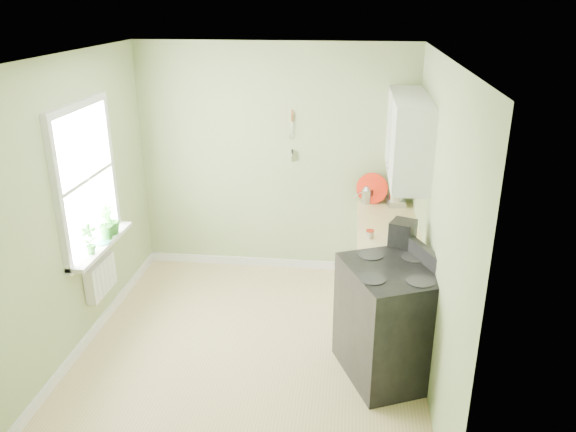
# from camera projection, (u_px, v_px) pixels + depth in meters

# --- Properties ---
(floor) EXTENTS (3.20, 3.60, 0.02)m
(floor) POSITION_uv_depth(u_px,v_px,m) (251.00, 350.00, 5.36)
(floor) COLOR tan
(floor) RESTS_ON ground
(ceiling) EXTENTS (3.20, 3.60, 0.02)m
(ceiling) POSITION_uv_depth(u_px,v_px,m) (242.00, 56.00, 4.36)
(ceiling) COLOR white
(ceiling) RESTS_ON wall_back
(wall_back) EXTENTS (3.20, 0.02, 2.70)m
(wall_back) POSITION_uv_depth(u_px,v_px,m) (275.00, 161.00, 6.53)
(wall_back) COLOR #A6B87D
(wall_back) RESTS_ON floor
(wall_left) EXTENTS (0.02, 3.60, 2.70)m
(wall_left) POSITION_uv_depth(u_px,v_px,m) (70.00, 210.00, 5.03)
(wall_left) COLOR #A6B87D
(wall_left) RESTS_ON floor
(wall_right) EXTENTS (0.02, 3.60, 2.70)m
(wall_right) POSITION_uv_depth(u_px,v_px,m) (436.00, 226.00, 4.68)
(wall_right) COLOR #A6B87D
(wall_right) RESTS_ON floor
(base_cabinets) EXTENTS (0.60, 1.60, 0.87)m
(base_cabinets) POSITION_uv_depth(u_px,v_px,m) (386.00, 269.00, 5.98)
(base_cabinets) COLOR white
(base_cabinets) RESTS_ON floor
(countertop) EXTENTS (0.64, 1.60, 0.04)m
(countertop) POSITION_uv_depth(u_px,v_px,m) (388.00, 229.00, 5.81)
(countertop) COLOR beige
(countertop) RESTS_ON base_cabinets
(upper_cabinets) EXTENTS (0.35, 1.40, 0.80)m
(upper_cabinets) POSITION_uv_depth(u_px,v_px,m) (408.00, 137.00, 5.54)
(upper_cabinets) COLOR white
(upper_cabinets) RESTS_ON wall_right
(window) EXTENTS (0.06, 1.14, 1.44)m
(window) POSITION_uv_depth(u_px,v_px,m) (85.00, 179.00, 5.24)
(window) COLOR white
(window) RESTS_ON wall_left
(window_sill) EXTENTS (0.18, 1.14, 0.04)m
(window_sill) POSITION_uv_depth(u_px,v_px,m) (101.00, 245.00, 5.47)
(window_sill) COLOR white
(window_sill) RESTS_ON wall_left
(radiator) EXTENTS (0.12, 0.50, 0.35)m
(radiator) POSITION_uv_depth(u_px,v_px,m) (100.00, 277.00, 5.55)
(radiator) COLOR white
(radiator) RESTS_ON wall_left
(wall_utensils) EXTENTS (0.02, 0.14, 0.58)m
(wall_utensils) POSITION_uv_depth(u_px,v_px,m) (292.00, 144.00, 6.40)
(wall_utensils) COLOR beige
(wall_utensils) RESTS_ON wall_back
(stove) EXTENTS (1.05, 1.07, 1.17)m
(stove) POSITION_uv_depth(u_px,v_px,m) (391.00, 321.00, 4.85)
(stove) COLOR black
(stove) RESTS_ON floor
(stand_mixer) EXTENTS (0.22, 0.33, 0.38)m
(stand_mixer) POSITION_uv_depth(u_px,v_px,m) (396.00, 190.00, 6.42)
(stand_mixer) COLOR #B2B2B7
(stand_mixer) RESTS_ON countertop
(kettle) EXTENTS (0.20, 0.12, 0.21)m
(kettle) POSITION_uv_depth(u_px,v_px,m) (366.00, 195.00, 6.46)
(kettle) COLOR silver
(kettle) RESTS_ON countertop
(coffee_maker) EXTENTS (0.27, 0.28, 0.35)m
(coffee_maker) POSITION_uv_depth(u_px,v_px,m) (402.00, 240.00, 5.09)
(coffee_maker) COLOR black
(coffee_maker) RESTS_ON countertop
(red_tray) EXTENTS (0.37, 0.12, 0.36)m
(red_tray) POSITION_uv_depth(u_px,v_px,m) (372.00, 188.00, 6.42)
(red_tray) COLOR red
(red_tray) RESTS_ON countertop
(jar) EXTENTS (0.08, 0.08, 0.09)m
(jar) POSITION_uv_depth(u_px,v_px,m) (370.00, 234.00, 5.54)
(jar) COLOR #C0AD95
(jar) RESTS_ON countertop
(plant_a) EXTENTS (0.19, 0.16, 0.30)m
(plant_a) POSITION_uv_depth(u_px,v_px,m) (89.00, 239.00, 5.18)
(plant_a) COLOR #307A27
(plant_a) RESTS_ON window_sill
(plant_b) EXTENTS (0.22, 0.23, 0.33)m
(plant_b) POSITION_uv_depth(u_px,v_px,m) (105.00, 223.00, 5.51)
(plant_b) COLOR #307A27
(plant_b) RESTS_ON window_sill
(plant_c) EXTENTS (0.20, 0.20, 0.32)m
(plant_c) POSITION_uv_depth(u_px,v_px,m) (110.00, 219.00, 5.63)
(plant_c) COLOR #307A27
(plant_c) RESTS_ON window_sill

